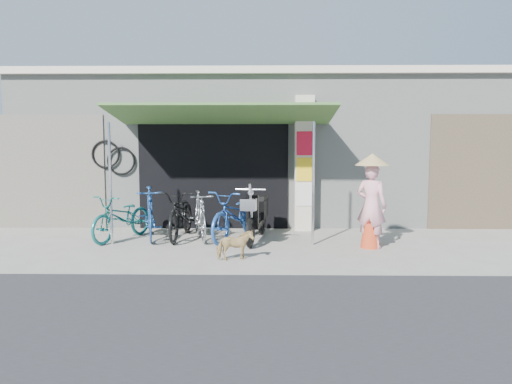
{
  "coord_description": "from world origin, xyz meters",
  "views": [
    {
      "loc": [
        -0.03,
        -8.75,
        1.98
      ],
      "look_at": [
        -0.2,
        1.0,
        1.0
      ],
      "focal_mm": 35.0,
      "sensor_mm": 36.0,
      "label": 1
    }
  ],
  "objects_px": {
    "bike_teal": "(123,217)",
    "nun": "(371,201)",
    "bike_navy": "(237,215)",
    "street_dog": "(235,245)",
    "bike_blue": "(150,213)",
    "bike_black": "(181,214)",
    "moped": "(257,215)",
    "bike_silver": "(200,215)"
  },
  "relations": [
    {
      "from": "bike_black",
      "to": "street_dog",
      "type": "xyz_separation_m",
      "value": [
        1.21,
        -1.91,
        -0.25
      ]
    },
    {
      "from": "bike_silver",
      "to": "bike_blue",
      "type": "bearing_deg",
      "value": 165.28
    },
    {
      "from": "bike_navy",
      "to": "nun",
      "type": "relative_size",
      "value": 1.11
    },
    {
      "from": "bike_blue",
      "to": "bike_black",
      "type": "height_order",
      "value": "bike_blue"
    },
    {
      "from": "bike_silver",
      "to": "bike_teal",
      "type": "bearing_deg",
      "value": 170.77
    },
    {
      "from": "bike_black",
      "to": "bike_navy",
      "type": "xyz_separation_m",
      "value": [
        1.15,
        -0.19,
        0.01
      ]
    },
    {
      "from": "bike_blue",
      "to": "street_dog",
      "type": "relative_size",
      "value": 2.93
    },
    {
      "from": "bike_teal",
      "to": "bike_navy",
      "type": "height_order",
      "value": "bike_navy"
    },
    {
      "from": "bike_black",
      "to": "bike_navy",
      "type": "bearing_deg",
      "value": -6.39
    },
    {
      "from": "bike_blue",
      "to": "nun",
      "type": "bearing_deg",
      "value": -24.32
    },
    {
      "from": "street_dog",
      "to": "moped",
      "type": "bearing_deg",
      "value": -28.52
    },
    {
      "from": "bike_blue",
      "to": "nun",
      "type": "relative_size",
      "value": 1.0
    },
    {
      "from": "street_dog",
      "to": "nun",
      "type": "relative_size",
      "value": 0.34
    },
    {
      "from": "bike_blue",
      "to": "bike_silver",
      "type": "relative_size",
      "value": 1.08
    },
    {
      "from": "bike_blue",
      "to": "bike_silver",
      "type": "xyz_separation_m",
      "value": [
        1.03,
        -0.0,
        -0.04
      ]
    },
    {
      "from": "bike_teal",
      "to": "nun",
      "type": "xyz_separation_m",
      "value": [
        4.87,
        -0.66,
        0.41
      ]
    },
    {
      "from": "moped",
      "to": "bike_navy",
      "type": "bearing_deg",
      "value": -171.55
    },
    {
      "from": "bike_navy",
      "to": "street_dog",
      "type": "relative_size",
      "value": 3.25
    },
    {
      "from": "bike_navy",
      "to": "moped",
      "type": "distance_m",
      "value": 0.41
    },
    {
      "from": "bike_teal",
      "to": "moped",
      "type": "distance_m",
      "value": 2.72
    },
    {
      "from": "bike_blue",
      "to": "bike_navy",
      "type": "relative_size",
      "value": 0.9
    },
    {
      "from": "bike_navy",
      "to": "moped",
      "type": "relative_size",
      "value": 0.99
    },
    {
      "from": "bike_teal",
      "to": "bike_black",
      "type": "xyz_separation_m",
      "value": [
        1.16,
        0.2,
        0.04
      ]
    },
    {
      "from": "bike_teal",
      "to": "nun",
      "type": "distance_m",
      "value": 4.93
    },
    {
      "from": "bike_teal",
      "to": "moped",
      "type": "bearing_deg",
      "value": 22.85
    },
    {
      "from": "bike_black",
      "to": "street_dog",
      "type": "distance_m",
      "value": 2.28
    },
    {
      "from": "bike_teal",
      "to": "street_dog",
      "type": "relative_size",
      "value": 2.94
    },
    {
      "from": "bike_silver",
      "to": "bike_black",
      "type": "bearing_deg",
      "value": 157.56
    },
    {
      "from": "street_dog",
      "to": "nun",
      "type": "height_order",
      "value": "nun"
    },
    {
      "from": "bike_teal",
      "to": "moped",
      "type": "height_order",
      "value": "moped"
    },
    {
      "from": "bike_teal",
      "to": "bike_silver",
      "type": "relative_size",
      "value": 1.09
    },
    {
      "from": "street_dog",
      "to": "nun",
      "type": "xyz_separation_m",
      "value": [
        2.49,
        1.05,
        0.62
      ]
    },
    {
      "from": "bike_navy",
      "to": "moped",
      "type": "xyz_separation_m",
      "value": [
        0.41,
        -0.0,
        -0.0
      ]
    },
    {
      "from": "bike_blue",
      "to": "bike_black",
      "type": "xyz_separation_m",
      "value": [
        0.64,
        0.05,
        -0.03
      ]
    },
    {
      "from": "bike_navy",
      "to": "street_dog",
      "type": "bearing_deg",
      "value": -63.97
    },
    {
      "from": "bike_teal",
      "to": "street_dog",
      "type": "distance_m",
      "value": 2.94
    },
    {
      "from": "bike_navy",
      "to": "street_dog",
      "type": "height_order",
      "value": "bike_navy"
    },
    {
      "from": "bike_black",
      "to": "moped",
      "type": "xyz_separation_m",
      "value": [
        1.56,
        -0.19,
        0.01
      ]
    },
    {
      "from": "bike_teal",
      "to": "nun",
      "type": "relative_size",
      "value": 1.0
    },
    {
      "from": "bike_navy",
      "to": "bike_blue",
      "type": "bearing_deg",
      "value": -160.73
    },
    {
      "from": "bike_blue",
      "to": "bike_teal",
      "type": "bearing_deg",
      "value": -178.1
    },
    {
      "from": "bike_blue",
      "to": "bike_black",
      "type": "relative_size",
      "value": 0.92
    }
  ]
}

